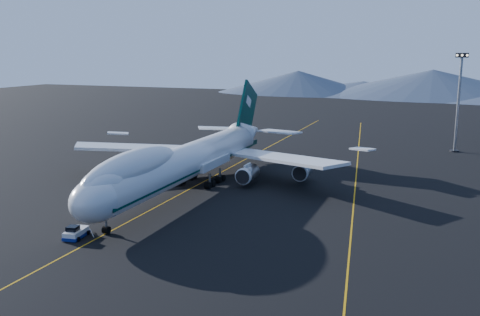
% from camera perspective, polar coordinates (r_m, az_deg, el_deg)
% --- Properties ---
extents(ground, '(500.00, 500.00, 0.00)m').
position_cam_1_polar(ground, '(102.80, -5.55, -3.41)').
color(ground, black).
rests_on(ground, ground).
extents(taxiway_line_main, '(0.25, 220.00, 0.01)m').
position_cam_1_polar(taxiway_line_main, '(102.80, -5.55, -3.40)').
color(taxiway_line_main, '#C58A0B').
rests_on(taxiway_line_main, ground).
extents(taxiway_line_side, '(28.08, 198.09, 0.01)m').
position_cam_1_polar(taxiway_line_side, '(103.16, 12.14, -3.56)').
color(taxiway_line_side, '#C58A0B').
rests_on(taxiway_line_side, ground).
extents(boeing_747, '(59.62, 72.43, 19.37)m').
position_cam_1_polar(boeing_747, '(101.50, -5.61, -0.23)').
color(boeing_747, silver).
rests_on(boeing_747, ground).
extents(pushback_tug, '(2.96, 4.54, 1.85)m').
position_cam_1_polar(pushback_tug, '(80.35, -17.07, -7.72)').
color(pushback_tug, silver).
rests_on(pushback_tug, ground).
extents(floodlight_mast, '(3.16, 2.37, 25.55)m').
position_cam_1_polar(floodlight_mast, '(149.86, 22.26, 5.50)').
color(floodlight_mast, black).
rests_on(floodlight_mast, ground).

